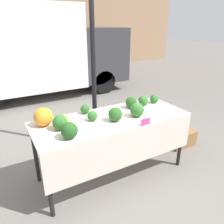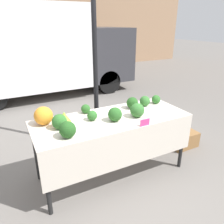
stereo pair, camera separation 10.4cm
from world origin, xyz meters
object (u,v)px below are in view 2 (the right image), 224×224
Objects in this scene: price_sign at (145,122)px; produce_crate at (183,139)px; parked_truck at (42,49)px; orange_cauliflower at (43,116)px.

price_sign is 0.29× the size of produce_crate.
price_sign is at bearing -86.81° from parked_truck.
produce_crate is at bearing 21.76° from price_sign.
orange_cauliflower is at bearing -100.97° from parked_truck.
orange_cauliflower reaches higher than produce_crate.
parked_truck is 4.55m from produce_crate.
parked_truck is at bearing 79.03° from orange_cauliflower.
parked_truck reaches higher than price_sign.
orange_cauliflower is 1.20m from price_sign.
price_sign is at bearing -29.23° from orange_cauliflower.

